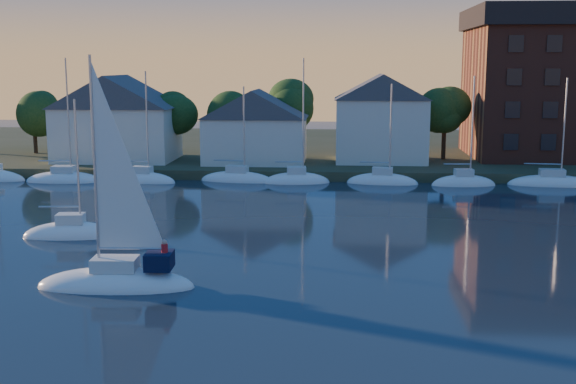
# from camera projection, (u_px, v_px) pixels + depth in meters

# --- Properties ---
(shoreline_land) EXTENTS (160.00, 50.00, 2.00)m
(shoreline_land) POSITION_uv_depth(u_px,v_px,m) (315.00, 152.00, 98.40)
(shoreline_land) COLOR #303820
(shoreline_land) RESTS_ON ground
(wooden_dock) EXTENTS (120.00, 3.00, 1.00)m
(wooden_dock) POSITION_uv_depth(u_px,v_px,m) (307.00, 178.00, 75.80)
(wooden_dock) COLOR brown
(wooden_dock) RESTS_ON ground
(clubhouse_west) EXTENTS (13.65, 9.45, 9.64)m
(clubhouse_west) POSITION_uv_depth(u_px,v_px,m) (117.00, 117.00, 82.24)
(clubhouse_west) COLOR silver
(clubhouse_west) RESTS_ON shoreline_land
(clubhouse_centre) EXTENTS (11.55, 8.40, 8.08)m
(clubhouse_centre) POSITION_uv_depth(u_px,v_px,m) (255.00, 125.00, 80.25)
(clubhouse_centre) COLOR silver
(clubhouse_centre) RESTS_ON shoreline_land
(clubhouse_east) EXTENTS (10.50, 8.40, 9.80)m
(clubhouse_east) POSITION_uv_depth(u_px,v_px,m) (381.00, 117.00, 81.07)
(clubhouse_east) COLOR silver
(clubhouse_east) RESTS_ON shoreline_land
(tree_line) EXTENTS (93.40, 5.40, 8.90)m
(tree_line) POSITION_uv_depth(u_px,v_px,m) (328.00, 104.00, 85.22)
(tree_line) COLOR #3C2D1B
(tree_line) RESTS_ON shoreline_land
(moored_fleet) EXTENTS (95.50, 2.40, 12.05)m
(moored_fleet) POSITION_uv_depth(u_px,v_px,m) (345.00, 183.00, 72.56)
(moored_fleet) COLOR white
(moored_fleet) RESTS_ON ground
(hero_sailboat) EXTENTS (8.63, 3.15, 13.38)m
(hero_sailboat) POSITION_uv_depth(u_px,v_px,m) (118.00, 277.00, 38.57)
(hero_sailboat) COLOR white
(hero_sailboat) RESTS_ON ground
(drifting_sailboat_left) EXTENTS (6.87, 3.00, 10.60)m
(drifting_sailboat_left) POSITION_uv_depth(u_px,v_px,m) (72.00, 236.00, 49.99)
(drifting_sailboat_left) COLOR white
(drifting_sailboat_left) RESTS_ON ground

